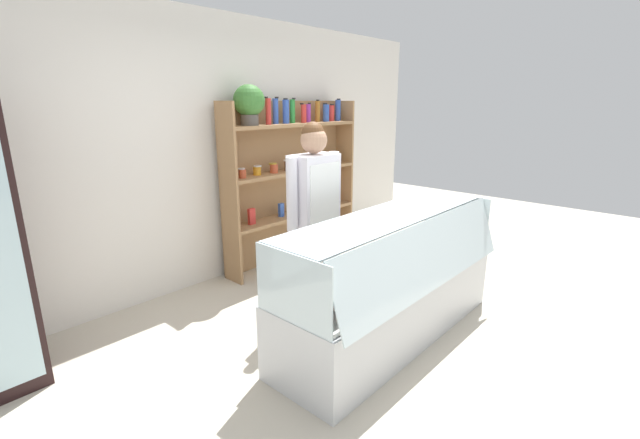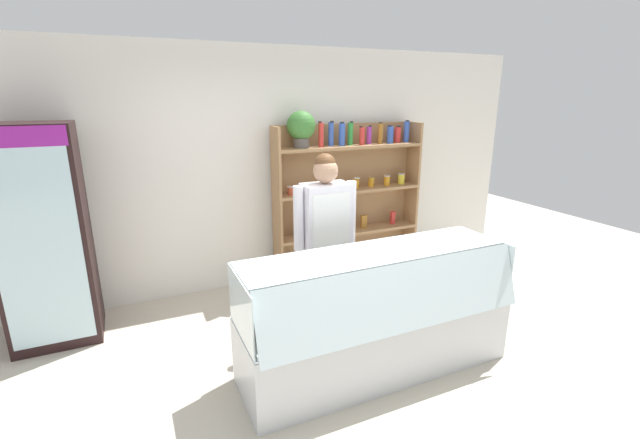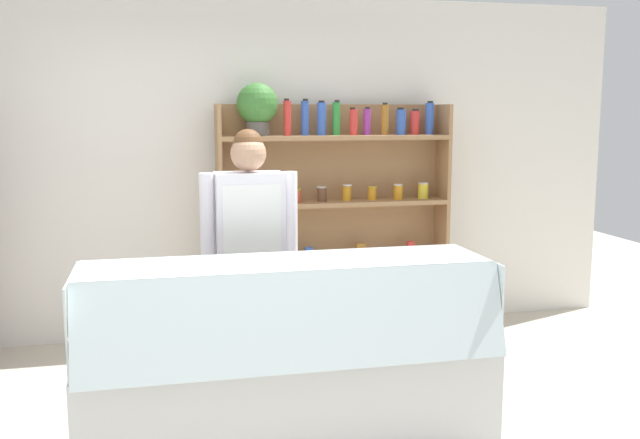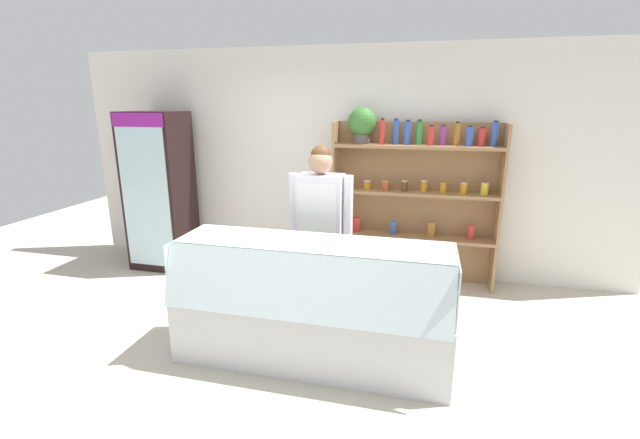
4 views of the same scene
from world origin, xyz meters
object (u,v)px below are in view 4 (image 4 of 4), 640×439
(shelving_unit, at_px, (406,184))
(deli_display_case, at_px, (311,324))
(shop_clerk, at_px, (321,219))
(drinks_fridge, at_px, (160,191))

(shelving_unit, height_order, deli_display_case, shelving_unit)
(deli_display_case, xyz_separation_m, shop_clerk, (-0.10, 0.73, 0.69))
(drinks_fridge, height_order, shelving_unit, shelving_unit)
(drinks_fridge, height_order, deli_display_case, drinks_fridge)
(drinks_fridge, bearing_deg, shelving_unit, 4.64)
(shop_clerk, bearing_deg, drinks_fridge, 158.98)
(shelving_unit, bearing_deg, shop_clerk, -122.83)
(drinks_fridge, height_order, shop_clerk, drinks_fridge)
(shelving_unit, distance_m, shop_clerk, 1.36)
(shop_clerk, bearing_deg, shelving_unit, 57.17)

